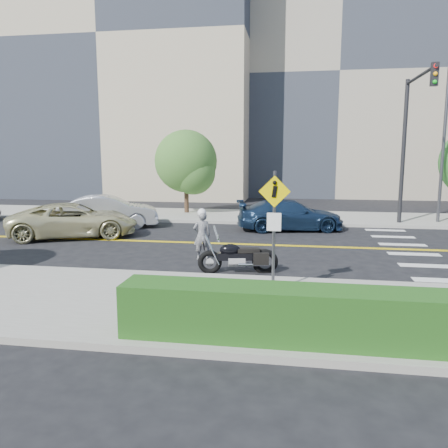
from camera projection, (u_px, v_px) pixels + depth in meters
name	position (u px, v px, depth m)	size (l,w,h in m)	color
ground_plane	(177.00, 242.00, 17.86)	(120.00, 120.00, 0.00)	black
sidewalk_near	(96.00, 300.00, 10.53)	(60.00, 5.00, 0.15)	#9E9B91
sidewalk_far	(211.00, 216.00, 25.17)	(60.00, 5.00, 0.15)	#9E9B91
building_left	(130.00, 53.00, 38.91)	(22.00, 14.00, 25.00)	tan
building_mid	(332.00, 84.00, 40.43)	(18.00, 14.00, 20.00)	#A39984
hedge	(367.00, 319.00, 7.76)	(9.00, 0.90, 1.00)	#235619
lamp_post	(444.00, 142.00, 21.70)	(0.16, 0.16, 8.00)	#4C4C51
traffic_light	(409.00, 130.00, 20.54)	(0.28, 4.50, 7.00)	black
pedestrian_sign	(274.00, 219.00, 10.75)	(0.78, 0.08, 3.00)	#4C4C51
motorcyclist	(202.00, 234.00, 14.83)	(0.70, 0.57, 1.75)	#AFAEB3
motorcycle	(238.00, 250.00, 13.14)	(2.34, 0.71, 1.42)	black
suv	(74.00, 220.00, 18.87)	(2.46, 5.34, 1.49)	beige
parked_car_silver	(108.00, 212.00, 21.33)	(1.68, 4.81, 1.59)	#BABCC3
parked_car_blue	(290.00, 215.00, 20.62)	(2.02, 4.98, 1.45)	navy
tree_far_a	(186.00, 161.00, 25.56)	(3.65, 3.65, 4.99)	#382619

